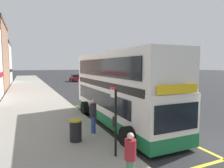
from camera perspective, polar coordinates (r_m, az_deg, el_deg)
The scene contains 9 objects.
ground_plane at distance 38.26m, azimuth -12.06°, elevation -0.22°, with size 260.00×260.00×0.00m, color #28282B.
pavement_near at distance 37.45m, azimuth -22.59°, elevation -0.53°, with size 6.00×76.00×0.14m, color gray.
double_decker_bus at distance 12.38m, azimuth 2.04°, elevation -1.91°, with size 3.19×10.32×4.40m.
bus_bay_markings at distance 12.87m, azimuth 2.13°, elevation -10.99°, with size 3.20×12.45×0.01m.
bus_stop_sign at distance 7.68m, azimuth 0.81°, elevation -9.08°, with size 0.09×0.51×2.66m.
parked_car_maroon_across at distance 46.13m, azimuth -10.50°, elevation 1.73°, with size 2.09×4.20×1.62m.
pedestrian_waiting_near_sign at distance 6.16m, azimuth 5.27°, elevation -20.07°, with size 0.34×0.34×1.56m.
pedestrian_further_back at distance 10.38m, azimuth -5.43°, elevation -8.75°, with size 0.34×0.34×1.76m.
litter_bin at distance 9.53m, azimuth -10.39°, elevation -12.91°, with size 0.58×0.58×1.02m.
Camera 1 is at (-7.85, -5.27, 3.62)m, focal length 31.88 mm.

